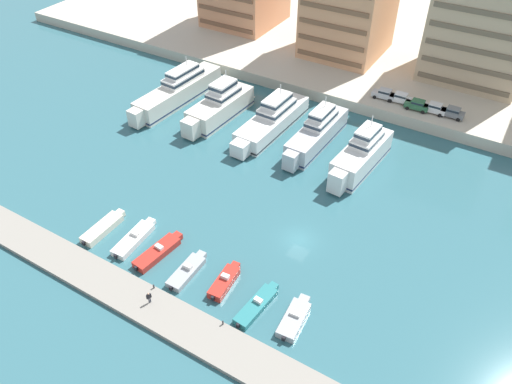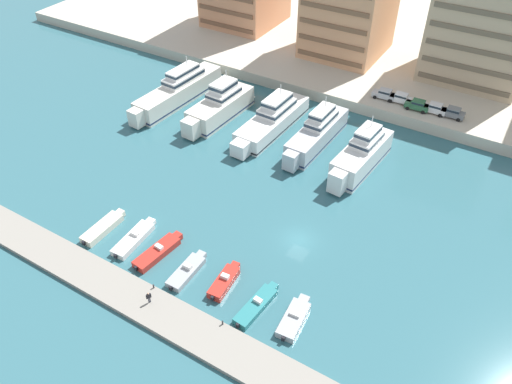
{
  "view_description": "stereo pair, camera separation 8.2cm",
  "coord_description": "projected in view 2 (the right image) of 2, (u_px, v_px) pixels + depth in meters",
  "views": [
    {
      "loc": [
        18.84,
        -42.3,
        47.19
      ],
      "look_at": [
        -8.36,
        2.96,
        2.5
      ],
      "focal_mm": 35.0,
      "sensor_mm": 36.0,
      "label": 1
    },
    {
      "loc": [
        18.91,
        -42.26,
        47.19
      ],
      "look_at": [
        -8.36,
        2.96,
        2.5
      ],
      "focal_mm": 35.0,
      "sensor_mm": 36.0,
      "label": 2
    }
  ],
  "objects": [
    {
      "name": "car_green_mid_left",
      "position": [
        418.0,
        105.0,
        86.12
      ],
      "size": [
        4.16,
        2.05,
        1.8
      ],
      "color": "#2D6642",
      "rests_on": "quay_promenade"
    },
    {
      "name": "yacht_ivory_left",
      "position": [
        220.0,
        106.0,
        87.24
      ],
      "size": [
        5.54,
        17.25,
        8.24
      ],
      "color": "silver",
      "rests_on": "ground"
    },
    {
      "name": "motorboat_cream_far_left",
      "position": [
        103.0,
        228.0,
        66.65
      ],
      "size": [
        1.98,
        7.36,
        0.97
      ],
      "color": "beige",
      "rests_on": "ground"
    },
    {
      "name": "car_white_center_left",
      "position": [
        435.0,
        108.0,
        85.31
      ],
      "size": [
        4.11,
        1.94,
        1.8
      ],
      "color": "white",
      "rests_on": "quay_promenade"
    },
    {
      "name": "apartment_block_mid_left",
      "position": [
        489.0,
        15.0,
        89.18
      ],
      "size": [
        18.03,
        16.54,
        25.24
      ],
      "color": "#C6AD89",
      "rests_on": "quay_promenade"
    },
    {
      "name": "yacht_white_mid_left",
      "position": [
        272.0,
        119.0,
        84.6
      ],
      "size": [
        5.43,
        20.35,
        7.38
      ],
      "color": "white",
      "rests_on": "ground"
    },
    {
      "name": "bollard_west",
      "position": [
        153.0,
        286.0,
        58.6
      ],
      "size": [
        0.2,
        0.2,
        0.61
      ],
      "color": "#2D2D33",
      "rests_on": "pier_dock"
    },
    {
      "name": "ground_plane",
      "position": [
        299.0,
        240.0,
        65.56
      ],
      "size": [
        400.0,
        400.0,
        0.0
      ],
      "primitive_type": "plane",
      "color": "#336670"
    },
    {
      "name": "motorboat_red_mid_left",
      "position": [
        158.0,
        252.0,
        63.34
      ],
      "size": [
        2.77,
        7.82,
        1.32
      ],
      "color": "red",
      "rests_on": "ground"
    },
    {
      "name": "car_silver_far_left",
      "position": [
        384.0,
        94.0,
        89.06
      ],
      "size": [
        4.15,
        2.02,
        1.8
      ],
      "color": "#B7BCC1",
      "rests_on": "quay_promenade"
    },
    {
      "name": "yacht_silver_center_left",
      "position": [
        317.0,
        133.0,
        81.08
      ],
      "size": [
        4.4,
        18.14,
        7.75
      ],
      "color": "silver",
      "rests_on": "ground"
    },
    {
      "name": "motorboat_white_left",
      "position": [
        134.0,
        238.0,
        65.19
      ],
      "size": [
        2.47,
        7.86,
        1.31
      ],
      "color": "white",
      "rests_on": "ground"
    },
    {
      "name": "motorboat_grey_mid_right",
      "position": [
        294.0,
        318.0,
        55.65
      ],
      "size": [
        2.59,
        6.53,
        1.26
      ],
      "color": "#9EA3A8",
      "rests_on": "ground"
    },
    {
      "name": "yacht_ivory_far_left",
      "position": [
        179.0,
        90.0,
        91.69
      ],
      "size": [
        5.58,
        22.91,
        7.86
      ],
      "color": "silver",
      "rests_on": "ground"
    },
    {
      "name": "pedestrian_mid_deck",
      "position": [
        149.0,
        297.0,
        56.6
      ],
      "size": [
        0.39,
        0.59,
        1.65
      ],
      "color": "#282D3D",
      "rests_on": "pier_dock"
    },
    {
      "name": "yacht_white_center",
      "position": [
        361.0,
        155.0,
        75.92
      ],
      "size": [
        5.32,
        16.38,
        8.35
      ],
      "color": "white",
      "rests_on": "ground"
    },
    {
      "name": "car_white_left",
      "position": [
        400.0,
        98.0,
        87.99
      ],
      "size": [
        4.14,
        2.0,
        1.8
      ],
      "color": "white",
      "rests_on": "quay_promenade"
    },
    {
      "name": "bollard_west_mid",
      "position": [
        223.0,
        322.0,
        54.74
      ],
      "size": [
        0.2,
        0.2,
        0.61
      ],
      "color": "#2D2D33",
      "rests_on": "pier_dock"
    },
    {
      "name": "car_grey_center",
      "position": [
        453.0,
        112.0,
        84.23
      ],
      "size": [
        4.12,
        1.95,
        1.8
      ],
      "color": "slate",
      "rests_on": "quay_promenade"
    },
    {
      "name": "motorboat_teal_center_right",
      "position": [
        257.0,
        305.0,
        57.08
      ],
      "size": [
        2.4,
        7.47,
        1.22
      ],
      "color": "teal",
      "rests_on": "ground"
    },
    {
      "name": "motorboat_red_center",
      "position": [
        225.0,
        281.0,
        59.58
      ],
      "size": [
        2.2,
        6.17,
        1.48
      ],
      "color": "red",
      "rests_on": "ground"
    },
    {
      "name": "pier_dock",
      "position": [
        219.0,
        345.0,
        53.29
      ],
      "size": [
        120.0,
        4.88,
        0.56
      ],
      "primitive_type": "cube",
      "color": "gray",
      "rests_on": "ground"
    },
    {
      "name": "motorboat_grey_center_left",
      "position": [
        187.0,
        271.0,
        60.99
      ],
      "size": [
        2.1,
        6.86,
        1.32
      ],
      "color": "#9EA3A8",
      "rests_on": "ground"
    },
    {
      "name": "quay_promenade",
      "position": [
        442.0,
        45.0,
        109.76
      ],
      "size": [
        180.0,
        70.0,
        2.1
      ],
      "primitive_type": "cube",
      "color": "beige",
      "rests_on": "ground"
    }
  ]
}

